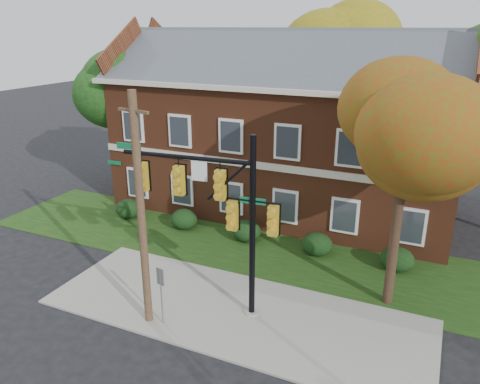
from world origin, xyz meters
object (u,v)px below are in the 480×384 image
at_px(hedge_far_left, 128,209).
at_px(traffic_signal, 219,205).
at_px(tree_near_right, 415,130).
at_px(utility_pole, 141,214).
at_px(tree_left_rear, 126,82).
at_px(sign_post, 161,287).
at_px(tree_far_rear, 347,42).
at_px(hedge_far_right, 397,259).
at_px(hedge_left, 184,219).
at_px(hedge_right, 317,244).
at_px(hedge_center, 247,231).
at_px(apartment_building, 285,120).

height_order(hedge_far_left, traffic_signal, traffic_signal).
bearing_deg(tree_near_right, utility_pole, -149.23).
relative_size(tree_left_rear, sign_post, 3.99).
xyz_separation_m(tree_near_right, tree_far_rear, (-5.88, 15.93, 2.17)).
bearing_deg(hedge_far_right, traffic_signal, -134.29).
height_order(hedge_far_right, utility_pole, utility_pole).
height_order(tree_far_rear, sign_post, tree_far_rear).
xyz_separation_m(tree_near_right, utility_pole, (-7.72, -4.60, -2.56)).
height_order(tree_left_rear, tree_far_rear, tree_far_rear).
relative_size(tree_near_right, sign_post, 3.86).
bearing_deg(hedge_left, hedge_right, 0.00).
xyz_separation_m(utility_pole, sign_post, (0.56, 0.04, -2.60)).
bearing_deg(tree_near_right, traffic_signal, -153.72).
height_order(hedge_right, traffic_signal, traffic_signal).
relative_size(hedge_center, hedge_far_right, 1.00).
bearing_deg(hedge_center, hedge_far_left, 180.00).
bearing_deg(hedge_far_left, tree_left_rear, 123.42).
distance_m(hedge_center, hedge_right, 3.50).
height_order(hedge_far_left, hedge_far_right, same).
bearing_deg(tree_far_rear, tree_near_right, -69.73).
distance_m(tree_near_right, tree_left_rear, 18.33).
bearing_deg(tree_left_rear, tree_far_rear, 38.97).
bearing_deg(hedge_left, traffic_signal, -48.89).
bearing_deg(hedge_center, sign_post, -89.52).
distance_m(hedge_left, hedge_far_right, 10.50).
height_order(hedge_left, traffic_signal, traffic_signal).
distance_m(apartment_building, utility_pole, 12.73).
relative_size(tree_near_right, traffic_signal, 1.29).
xyz_separation_m(hedge_far_right, tree_near_right, (0.22, -2.83, 6.14)).
relative_size(hedge_far_right, sign_post, 0.63).
bearing_deg(sign_post, tree_left_rear, 142.98).
xyz_separation_m(hedge_right, utility_pole, (-4.00, -7.43, 3.58)).
relative_size(apartment_building, tree_near_right, 2.19).
distance_m(hedge_left, tree_near_right, 12.68).
bearing_deg(hedge_right, sign_post, -114.94).
relative_size(hedge_center, utility_pole, 0.17).
height_order(hedge_left, tree_near_right, tree_near_right).
distance_m(hedge_center, tree_left_rear, 12.23).
bearing_deg(traffic_signal, sign_post, -134.85).
relative_size(hedge_right, utility_pole, 0.17).
relative_size(apartment_building, sign_post, 8.46).
height_order(hedge_left, utility_pole, utility_pole).
bearing_deg(hedge_far_right, apartment_building, 143.11).
bearing_deg(tree_near_right, hedge_far_right, 94.52).
bearing_deg(hedge_far_left, sign_post, -46.31).
bearing_deg(hedge_right, hedge_left, 180.00).
bearing_deg(hedge_right, apartment_building, 123.67).
bearing_deg(tree_far_rear, traffic_signal, -89.65).
xyz_separation_m(tree_far_rear, utility_pole, (-1.84, -20.53, -4.73)).
bearing_deg(hedge_left, tree_near_right, -14.81).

